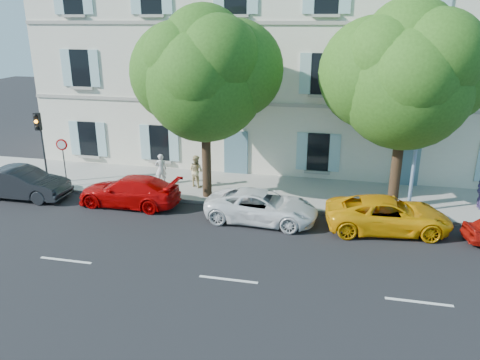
% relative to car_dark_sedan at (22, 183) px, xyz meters
% --- Properties ---
extents(ground, '(90.00, 90.00, 0.00)m').
position_rel_car_dark_sedan_xyz_m(ground, '(11.44, -1.14, -0.74)').
color(ground, black).
extents(sidewalk, '(36.00, 4.50, 0.15)m').
position_rel_car_dark_sedan_xyz_m(sidewalk, '(11.44, 3.31, -0.67)').
color(sidewalk, '#A09E96').
rests_on(sidewalk, ground).
extents(kerb, '(36.00, 0.16, 0.16)m').
position_rel_car_dark_sedan_xyz_m(kerb, '(11.44, 1.14, -0.66)').
color(kerb, '#9E998E').
rests_on(kerb, ground).
extents(building, '(28.00, 7.00, 12.00)m').
position_rel_car_dark_sedan_xyz_m(building, '(11.44, 9.06, 5.26)').
color(building, silver).
rests_on(building, ground).
extents(car_dark_sedan, '(4.53, 1.59, 1.49)m').
position_rel_car_dark_sedan_xyz_m(car_dark_sedan, '(0.00, 0.00, 0.00)').
color(car_dark_sedan, black).
rests_on(car_dark_sedan, ground).
extents(car_red_coupe, '(4.77, 2.02, 1.37)m').
position_rel_car_dark_sedan_xyz_m(car_red_coupe, '(5.41, 0.25, -0.06)').
color(car_red_coupe, '#B50505').
rests_on(car_red_coupe, ground).
extents(car_white_coupe, '(4.85, 2.43, 1.32)m').
position_rel_car_dark_sedan_xyz_m(car_white_coupe, '(11.68, -0.18, -0.09)').
color(car_white_coupe, white).
rests_on(car_white_coupe, ground).
extents(car_yellow_supercar, '(5.23, 2.92, 1.38)m').
position_rel_car_dark_sedan_xyz_m(car_yellow_supercar, '(16.83, -0.02, -0.05)').
color(car_yellow_supercar, '#EEA30A').
rests_on(car_yellow_supercar, ground).
extents(tree_left, '(5.45, 5.45, 8.44)m').
position_rel_car_dark_sedan_xyz_m(tree_left, '(8.69, 1.79, 4.84)').
color(tree_left, '#3A2819').
rests_on(tree_left, sidewalk).
extents(tree_right, '(5.59, 5.59, 8.62)m').
position_rel_car_dark_sedan_xyz_m(tree_right, '(17.21, 2.24, 4.93)').
color(tree_right, '#3A2819').
rests_on(tree_right, sidewalk).
extents(traffic_light, '(0.29, 0.42, 3.67)m').
position_rel_car_dark_sedan_xyz_m(traffic_light, '(0.10, 1.72, 2.06)').
color(traffic_light, '#383A3D').
rests_on(traffic_light, sidewalk).
extents(road_sign, '(0.56, 0.14, 2.46)m').
position_rel_car_dark_sedan_xyz_m(road_sign, '(1.35, 1.56, 1.18)').
color(road_sign, '#383A3D').
rests_on(road_sign, sidewalk).
extents(street_lamp, '(0.29, 1.65, 7.73)m').
position_rel_car_dark_sedan_xyz_m(street_lamp, '(17.86, 1.66, 3.78)').
color(street_lamp, '#7293BF').
rests_on(street_lamp, sidewalk).
extents(pedestrian_a, '(0.69, 0.60, 1.59)m').
position_rel_car_dark_sedan_xyz_m(pedestrian_a, '(5.91, 2.94, 0.20)').
color(pedestrian_a, silver).
rests_on(pedestrian_a, sidewalk).
extents(pedestrian_b, '(0.97, 0.88, 1.62)m').
position_rel_car_dark_sedan_xyz_m(pedestrian_b, '(7.76, 2.98, 0.22)').
color(pedestrian_b, '#D2BE86').
rests_on(pedestrian_b, sidewalk).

